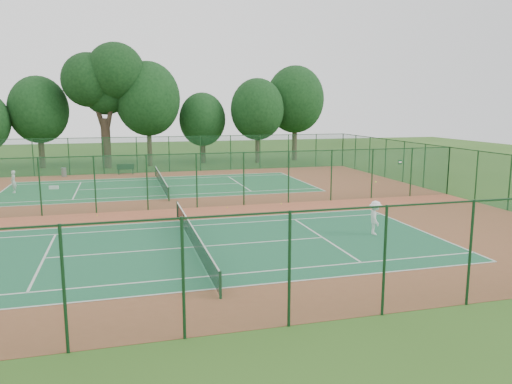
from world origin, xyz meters
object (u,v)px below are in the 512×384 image
(kit_bag, at_px, (54,187))
(trash_bin, at_px, (64,172))
(bench, at_px, (126,169))
(player_near, at_px, (375,218))
(player_far, at_px, (13,182))
(big_tree, at_px, (104,80))

(kit_bag, bearing_deg, trash_bin, 97.60)
(trash_bin, relative_size, bench, 0.50)
(player_near, distance_m, player_far, 26.95)
(player_far, bearing_deg, bench, 114.39)
(player_near, height_order, bench, player_near)
(kit_bag, distance_m, big_tree, 16.27)
(trash_bin, height_order, kit_bag, trash_bin)
(kit_bag, bearing_deg, player_far, -150.07)
(player_near, distance_m, trash_bin, 31.41)
(trash_bin, xyz_separation_m, bench, (5.48, 0.21, 0.10))
(player_near, xyz_separation_m, trash_bin, (-17.28, 26.23, -0.46))
(player_far, bearing_deg, trash_bin, 140.45)
(player_far, relative_size, bench, 1.02)
(trash_bin, distance_m, kit_bag, 7.10)
(trash_bin, relative_size, big_tree, 0.06)
(player_far, bearing_deg, player_near, 26.66)
(big_tree, bearing_deg, player_far, -114.64)
(player_near, relative_size, trash_bin, 2.10)
(kit_bag, height_order, big_tree, big_tree)
(bench, bearing_deg, player_far, -130.74)
(player_far, height_order, trash_bin, player_far)
(player_far, height_order, big_tree, big_tree)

